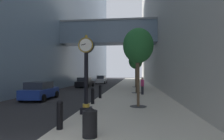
{
  "coord_description": "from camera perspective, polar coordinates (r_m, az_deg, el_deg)",
  "views": [
    {
      "loc": [
        3.21,
        -3.86,
        2.39
      ],
      "look_at": [
        0.98,
        15.43,
        2.64
      ],
      "focal_mm": 30.05,
      "sensor_mm": 36.0,
      "label": 1
    }
  ],
  "objects": [
    {
      "name": "car_white_near",
      "position": [
        39.68,
        -3.24,
        -2.97
      ],
      "size": [
        1.95,
        4.33,
        1.73
      ],
      "color": "silver",
      "rests_on": "ground"
    },
    {
      "name": "sidewalk_right",
      "position": [
        33.94,
        6.69,
        -4.64
      ],
      "size": [
        6.51,
        80.0,
        0.14
      ],
      "primitive_type": "cube",
      "color": "beige",
      "rests_on": "ground"
    },
    {
      "name": "street_clock",
      "position": [
        10.34,
        -7.86,
        -0.11
      ],
      "size": [
        0.84,
        0.55,
        4.31
      ],
      "color": "black",
      "rests_on": "sidewalk_right"
    },
    {
      "name": "street_tree_mid_near",
      "position": [
        20.91,
        7.42,
        6.87
      ],
      "size": [
        1.89,
        1.89,
        6.17
      ],
      "color": "#333335",
      "rests_on": "sidewalk_right"
    },
    {
      "name": "car_black_mid",
      "position": [
        30.45,
        -8.3,
        -3.75
      ],
      "size": [
        2.19,
        4.66,
        1.59
      ],
      "color": "black",
      "rests_on": "ground"
    },
    {
      "name": "street_tree_mid_far",
      "position": [
        29.06,
        7.19,
        2.71
      ],
      "size": [
        2.13,
        2.13,
        5.24
      ],
      "color": "#333335",
      "rests_on": "sidewalk_right"
    },
    {
      "name": "ground_plane",
      "position": [
        31.12,
        0.67,
        -5.13
      ],
      "size": [
        110.0,
        110.0,
        0.0
      ],
      "primitive_type": "plane",
      "color": "#262628",
      "rests_on": "ground"
    },
    {
      "name": "bollard_third",
      "position": [
        13.56,
        -5.91,
        -7.7
      ],
      "size": [
        0.26,
        0.26,
        1.15
      ],
      "color": "black",
      "rests_on": "sidewalk_right"
    },
    {
      "name": "pedestrian_walking",
      "position": [
        19.4,
        9.23,
        -4.58
      ],
      "size": [
        0.47,
        0.47,
        1.77
      ],
      "color": "#23232D",
      "rests_on": "sidewalk_right"
    },
    {
      "name": "street_tree_near",
      "position": [
        12.57,
        7.96,
        7.21
      ],
      "size": [
        2.0,
        2.0,
        5.17
      ],
      "color": "#333335",
      "rests_on": "sidewalk_right"
    },
    {
      "name": "trash_bin",
      "position": [
        6.8,
        -6.75,
        -15.3
      ],
      "size": [
        0.53,
        0.53,
        1.05
      ],
      "color": "black",
      "rests_on": "sidewalk_right"
    },
    {
      "name": "bollard_fourth",
      "position": [
        16.48,
        -3.64,
        -6.46
      ],
      "size": [
        0.26,
        0.26,
        1.15
      ],
      "color": "black",
      "rests_on": "sidewalk_right"
    },
    {
      "name": "car_blue_far",
      "position": [
        17.65,
        -21.07,
        -5.94
      ],
      "size": [
        2.21,
        4.18,
        1.58
      ],
      "color": "navy",
      "rests_on": "ground"
    },
    {
      "name": "bollard_nearest",
      "position": [
        7.9,
        -15.61,
        -12.74
      ],
      "size": [
        0.26,
        0.26,
        1.15
      ],
      "color": "black",
      "rests_on": "sidewalk_right"
    }
  ]
}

